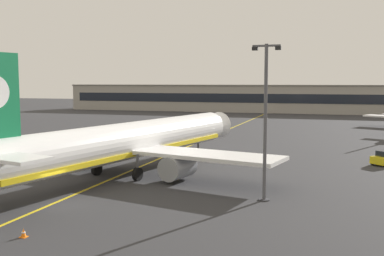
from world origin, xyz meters
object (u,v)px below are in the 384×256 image
(safety_cone_by_nose_gear, at_px, (192,151))
(safety_cone_by_tail, at_px, (24,233))
(airliner_foreground, at_px, (128,142))
(apron_lamp_post, at_px, (265,120))

(safety_cone_by_nose_gear, height_order, safety_cone_by_tail, same)
(safety_cone_by_tail, bearing_deg, safety_cone_by_nose_gear, 90.24)
(airliner_foreground, distance_m, safety_cone_by_tail, 19.54)
(airliner_foreground, distance_m, safety_cone_by_nose_gear, 16.38)
(apron_lamp_post, height_order, safety_cone_by_nose_gear, apron_lamp_post)
(airliner_foreground, relative_size, safety_cone_by_tail, 74.68)
(airliner_foreground, bearing_deg, safety_cone_by_nose_gear, 83.26)
(airliner_foreground, bearing_deg, safety_cone_by_tail, -83.94)
(safety_cone_by_nose_gear, xyz_separation_m, safety_cone_by_tail, (0.15, -35.15, 0.00))
(apron_lamp_post, distance_m, safety_cone_by_nose_gear, 26.31)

